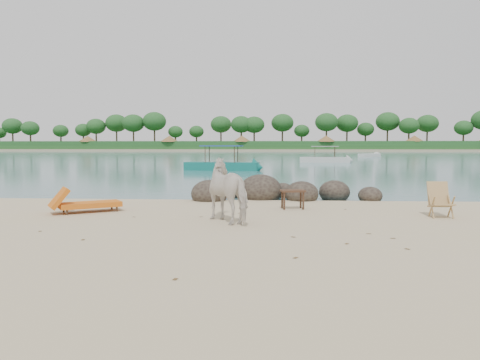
% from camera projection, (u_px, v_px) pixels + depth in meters
% --- Properties ---
extents(water, '(400.00, 400.00, 0.00)m').
position_uv_depth(water, '(269.00, 154.00, 99.26)').
color(water, '#346069').
rests_on(water, ground).
extents(far_shore, '(420.00, 90.00, 1.40)m').
position_uv_depth(far_shore, '(270.00, 150.00, 178.87)').
color(far_shore, tan).
rests_on(far_shore, ground).
extents(far_scenery, '(420.00, 18.00, 9.50)m').
position_uv_depth(far_scenery, '(270.00, 141.00, 145.49)').
color(far_scenery, '#1E4C1E').
rests_on(far_scenery, ground).
extents(boulders, '(6.42, 3.01, 1.12)m').
position_uv_depth(boulders, '(273.00, 193.00, 16.21)').
color(boulders, '#2B211C').
rests_on(boulders, ground).
extents(cow, '(1.76, 1.95, 1.54)m').
position_uv_depth(cow, '(231.00, 191.00, 11.23)').
color(cow, white).
rests_on(cow, ground).
extents(side_table, '(0.75, 0.55, 0.55)m').
position_uv_depth(side_table, '(293.00, 201.00, 13.44)').
color(side_table, '#342315').
rests_on(side_table, ground).
extents(lounge_chair, '(2.08, 1.70, 0.61)m').
position_uv_depth(lounge_chair, '(90.00, 202.00, 12.86)').
color(lounge_chair, orange).
rests_on(lounge_chair, ground).
extents(deck_chair, '(0.59, 0.64, 0.90)m').
position_uv_depth(deck_chair, '(442.00, 201.00, 11.84)').
color(deck_chair, tan).
rests_on(deck_chair, ground).
extents(boat_near, '(6.47, 2.25, 3.08)m').
position_uv_depth(boat_near, '(222.00, 150.00, 35.56)').
color(boat_near, '#10655C').
rests_on(boat_near, water).
extents(boat_mid, '(6.18, 1.96, 2.96)m').
position_uv_depth(boat_mid, '(325.00, 149.00, 51.71)').
color(boat_mid, beige).
rests_on(boat_mid, water).
extents(boat_far, '(4.80, 5.15, 0.67)m').
position_uv_depth(boat_far, '(370.00, 155.00, 76.27)').
color(boat_far, silver).
rests_on(boat_far, water).
extents(dead_leaves, '(7.47, 7.40, 0.00)m').
position_uv_depth(dead_leaves, '(249.00, 231.00, 10.13)').
color(dead_leaves, brown).
rests_on(dead_leaves, ground).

